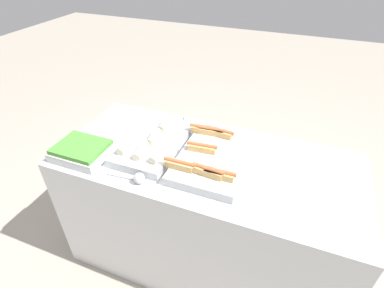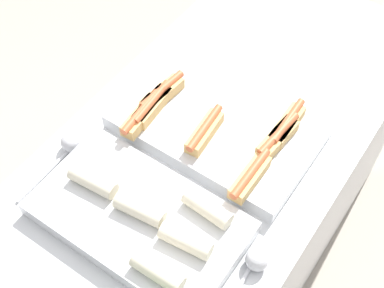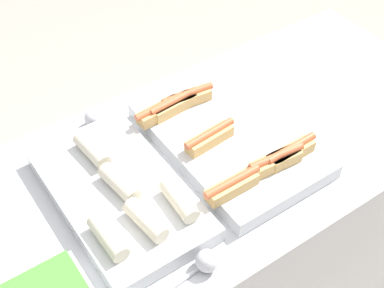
{
  "view_description": "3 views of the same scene",
  "coord_description": "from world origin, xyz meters",
  "px_view_note": "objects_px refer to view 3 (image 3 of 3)",
  "views": [
    {
      "loc": [
        0.4,
        -1.24,
        1.9
      ],
      "look_at": [
        -0.09,
        0.0,
        0.95
      ],
      "focal_mm": 28.0,
      "sensor_mm": 36.0,
      "label": 1
    },
    {
      "loc": [
        -0.79,
        -0.48,
        2.09
      ],
      "look_at": [
        -0.09,
        0.0,
        0.95
      ],
      "focal_mm": 50.0,
      "sensor_mm": 36.0,
      "label": 2
    },
    {
      "loc": [
        -0.68,
        -0.86,
        1.99
      ],
      "look_at": [
        -0.09,
        0.0,
        0.95
      ],
      "focal_mm": 50.0,
      "sensor_mm": 36.0,
      "label": 3
    }
  ],
  "objects_px": {
    "serving_spoon_near": "(204,263)",
    "serving_spoon_far": "(90,121)",
    "tray_wraps": "(120,194)",
    "tray_hotdogs": "(227,138)"
  },
  "relations": [
    {
      "from": "serving_spoon_far",
      "to": "tray_hotdogs",
      "type": "bearing_deg",
      "value": -46.19
    },
    {
      "from": "serving_spoon_near",
      "to": "serving_spoon_far",
      "type": "relative_size",
      "value": 0.93
    },
    {
      "from": "tray_hotdogs",
      "to": "serving_spoon_far",
      "type": "xyz_separation_m",
      "value": [
        -0.29,
        0.3,
        -0.01
      ]
    },
    {
      "from": "tray_hotdogs",
      "to": "serving_spoon_near",
      "type": "xyz_separation_m",
      "value": [
        -0.3,
        -0.3,
        -0.01
      ]
    },
    {
      "from": "serving_spoon_near",
      "to": "tray_hotdogs",
      "type": "bearing_deg",
      "value": 45.56
    },
    {
      "from": "tray_hotdogs",
      "to": "tray_wraps",
      "type": "xyz_separation_m",
      "value": [
        -0.36,
        -0.01,
        -0.0
      ]
    },
    {
      "from": "tray_wraps",
      "to": "tray_hotdogs",
      "type": "bearing_deg",
      "value": 1.28
    },
    {
      "from": "tray_hotdogs",
      "to": "serving_spoon_near",
      "type": "relative_size",
      "value": 2.45
    },
    {
      "from": "serving_spoon_near",
      "to": "serving_spoon_far",
      "type": "height_order",
      "value": "same"
    },
    {
      "from": "tray_wraps",
      "to": "serving_spoon_near",
      "type": "distance_m",
      "value": 0.3
    }
  ]
}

